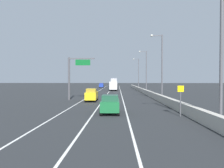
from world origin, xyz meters
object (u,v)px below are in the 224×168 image
Objects in this scene: overhead_sign_gantry at (73,73)px; lamp_post_right_third at (145,69)px; lamp_post_right_near at (218,41)px; speed_advisory_sign at (181,98)px; lamp_post_right_second at (161,63)px; car_green_2 at (110,104)px; box_truck at (114,85)px; car_blue_0 at (101,85)px; car_yellow_1 at (92,95)px; lamp_post_right_fourth at (138,72)px.

lamp_post_right_third is at bearing 51.98° from overhead_sign_gantry.
lamp_post_right_near is 1.00× the size of lamp_post_right_third.
speed_advisory_sign is at bearing -92.32° from lamp_post_right_third.
lamp_post_right_second is (15.24, -0.29, 1.73)m from overhead_sign_gantry.
car_green_2 is at bearing 143.25° from lamp_post_right_near.
lamp_post_right_third is at bearing 89.96° from lamp_post_right_near.
lamp_post_right_third is at bearing 87.68° from speed_advisory_sign.
lamp_post_right_second reaches higher than overhead_sign_gantry.
lamp_post_right_near is at bearing -90.04° from lamp_post_right_third.
box_truck is (-8.81, 12.81, -4.60)m from lamp_post_right_third.
lamp_post_right_second is 1.00× the size of lamp_post_right_third.
lamp_post_right_third is at bearing 76.08° from car_green_2.
overhead_sign_gantry is 55.53m from car_blue_0.
lamp_post_right_second is 2.42× the size of car_yellow_1.
lamp_post_right_fourth reaches higher than box_truck.
car_green_2 is at bearing -89.41° from box_truck.
car_green_2 is at bearing -63.42° from overhead_sign_gantry.
overhead_sign_gantry is at bearing 131.41° from speed_advisory_sign.
box_truck is (-7.38, 48.23, 0.09)m from speed_advisory_sign.
lamp_post_right_fourth is 12.19m from box_truck.
lamp_post_right_near reaches higher than car_yellow_1.
overhead_sign_gantry is 15.34m from lamp_post_right_second.
overhead_sign_gantry is 33.23m from box_truck.
lamp_post_right_fourth is at bearing -47.20° from car_blue_0.
speed_advisory_sign is at bearing -48.59° from overhead_sign_gantry.
overhead_sign_gantry is 2.50× the size of speed_advisory_sign.
lamp_post_right_third is 39.05m from car_blue_0.
lamp_post_right_near is 77.23m from car_blue_0.
car_green_2 is (-8.23, -13.72, -5.48)m from lamp_post_right_second.
car_blue_0 is 0.45× the size of box_truck.
lamp_post_right_third is (15.35, 19.64, 1.73)m from overhead_sign_gantry.
car_blue_0 is at bearing 104.42° from box_truck.
lamp_post_right_second is at bearing -90.09° from lamp_post_right_fourth.
lamp_post_right_third reaches higher than car_green_2.
speed_advisory_sign is at bearing 107.58° from lamp_post_right_near.
lamp_post_right_near reaches higher than speed_advisory_sign.
lamp_post_right_fourth is 1.24× the size of box_truck.
lamp_post_right_second is 16.91m from car_green_2.
overhead_sign_gantry reaches higher than car_blue_0.
lamp_post_right_near is 2.60× the size of car_green_2.
lamp_post_right_second is 19.93m from lamp_post_right_third.
lamp_post_right_second reaches higher than car_yellow_1.
car_blue_0 is 69.72m from car_green_2.
car_blue_0 is at bearing 89.34° from overhead_sign_gantry.
speed_advisory_sign is 0.64× the size of car_yellow_1.
car_green_2 is at bearing 165.68° from speed_advisory_sign.
lamp_post_right_near is at bearing -80.53° from box_truck.
speed_advisory_sign is 35.76m from lamp_post_right_third.
speed_advisory_sign is 17.50m from car_yellow_1.
lamp_post_right_fourth is at bearing 74.03° from car_yellow_1.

